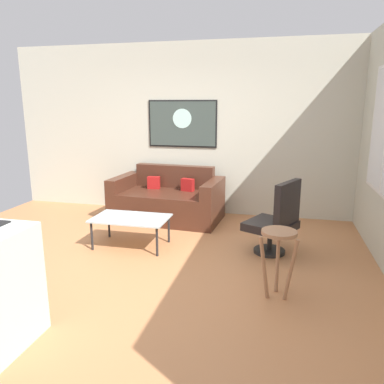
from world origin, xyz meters
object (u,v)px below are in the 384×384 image
at_px(bar_stool, 279,246).
at_px(couch, 168,201).
at_px(coffee_table, 131,220).
at_px(wall_painting, 182,124).
at_px(armchair, 277,220).

bearing_deg(bar_stool, couch, 128.88).
height_order(coffee_table, wall_painting, wall_painting).
bearing_deg(couch, wall_painting, 77.40).
height_order(armchair, bar_stool, armchair).
relative_size(coffee_table, armchair, 1.04).
bearing_deg(armchair, wall_painting, 134.86).
distance_m(coffee_table, bar_stool, 2.08).
xyz_separation_m(coffee_table, wall_painting, (0.22, 1.77, 1.14)).
height_order(coffee_table, bar_stool, bar_stool).
xyz_separation_m(coffee_table, bar_stool, (1.87, -0.91, 0.16)).
distance_m(bar_stool, wall_painting, 3.30).
height_order(bar_stool, wall_painting, wall_painting).
bearing_deg(couch, armchair, -32.70).
distance_m(coffee_table, wall_painting, 2.12).
bearing_deg(wall_painting, couch, -102.60).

